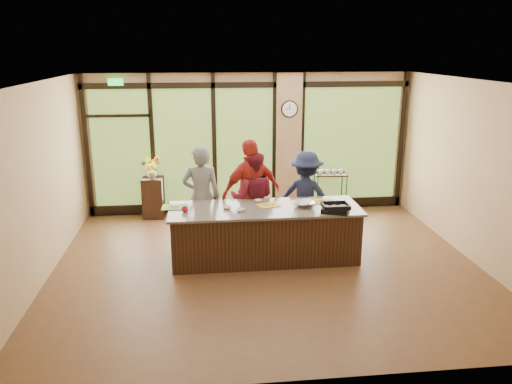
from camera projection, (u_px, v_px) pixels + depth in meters
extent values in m
plane|color=#56361E|center=(267.00, 266.00, 8.31)|extent=(7.00, 7.00, 0.00)
plane|color=white|center=(268.00, 82.00, 7.48)|extent=(7.00, 7.00, 0.00)
plane|color=tan|center=(249.00, 144.00, 10.76)|extent=(7.00, 0.00, 7.00)
plane|color=tan|center=(38.00, 185.00, 7.52)|extent=(0.00, 6.00, 6.00)
plane|color=tan|center=(476.00, 173.00, 8.27)|extent=(0.00, 6.00, 6.00)
cube|color=tan|center=(288.00, 143.00, 10.79)|extent=(0.55, 0.12, 3.00)
cube|color=black|center=(249.00, 85.00, 10.36)|extent=(6.90, 0.08, 0.12)
cube|color=black|center=(249.00, 205.00, 11.10)|extent=(6.90, 0.08, 0.20)
cube|color=#19D83F|center=(116.00, 82.00, 10.00)|extent=(0.30, 0.04, 0.14)
cube|color=#3F6322|center=(121.00, 149.00, 10.46)|extent=(1.20, 0.02, 2.50)
cube|color=#3F6322|center=(184.00, 148.00, 10.59)|extent=(1.20, 0.02, 2.50)
cube|color=#3F6322|center=(245.00, 146.00, 10.73)|extent=(1.20, 0.02, 2.50)
cube|color=#3F6322|center=(351.00, 144.00, 10.98)|extent=(2.10, 0.02, 2.50)
cube|color=black|center=(86.00, 148.00, 10.35)|extent=(0.08, 0.08, 3.00)
cube|color=black|center=(152.00, 146.00, 10.49)|extent=(0.08, 0.08, 3.00)
cube|color=black|center=(214.00, 145.00, 10.63)|extent=(0.08, 0.08, 3.00)
cube|color=black|center=(275.00, 144.00, 10.77)|extent=(0.08, 0.08, 3.00)
cube|color=black|center=(302.00, 143.00, 10.83)|extent=(0.08, 0.08, 3.00)
cube|color=black|center=(401.00, 141.00, 11.07)|extent=(0.08, 0.08, 3.00)
cube|color=black|center=(265.00, 234.00, 8.48)|extent=(3.10, 1.00, 0.88)
cube|color=#6E675B|center=(265.00, 209.00, 8.35)|extent=(3.20, 1.10, 0.04)
cylinder|color=black|center=(290.00, 109.00, 10.52)|extent=(0.36, 0.04, 0.36)
cylinder|color=white|center=(290.00, 109.00, 10.50)|extent=(0.31, 0.01, 0.31)
cube|color=black|center=(290.00, 107.00, 10.48)|extent=(0.01, 0.00, 0.11)
cube|color=black|center=(287.00, 109.00, 10.49)|extent=(0.09, 0.00, 0.01)
imported|color=slate|center=(202.00, 197.00, 8.88)|extent=(0.70, 0.48, 1.87)
imported|color=maroon|center=(253.00, 199.00, 9.05)|extent=(0.93, 0.78, 1.72)
imported|color=#A82419|center=(251.00, 193.00, 9.01)|extent=(1.24, 0.86, 1.95)
imported|color=#181D35|center=(306.00, 196.00, 9.27)|extent=(1.24, 1.00, 1.68)
cube|color=black|center=(335.00, 210.00, 8.11)|extent=(0.52, 0.48, 0.08)
imported|color=silver|center=(304.00, 204.00, 8.40)|extent=(0.42, 0.42, 0.09)
cube|color=#539536|center=(175.00, 207.00, 8.35)|extent=(0.44, 0.34, 0.01)
cube|color=gold|center=(269.00, 205.00, 8.45)|extent=(0.43, 0.37, 0.01)
cube|color=gold|center=(319.00, 201.00, 8.68)|extent=(0.53, 0.47, 0.01)
imported|color=white|center=(227.00, 208.00, 8.28)|extent=(0.18, 0.18, 0.04)
imported|color=white|center=(240.00, 210.00, 8.14)|extent=(0.17, 0.17, 0.04)
imported|color=white|center=(259.00, 201.00, 8.67)|extent=(0.17, 0.17, 0.03)
imported|color=red|center=(185.00, 209.00, 8.12)|extent=(0.14, 0.14, 0.08)
cube|color=black|center=(153.00, 197.00, 10.60)|extent=(0.46, 0.46, 0.87)
imported|color=#9A8454|center=(152.00, 172.00, 10.44)|extent=(0.32, 0.32, 0.25)
cube|color=black|center=(329.00, 203.00, 11.03)|extent=(0.73, 0.46, 0.03)
cube|color=black|center=(331.00, 174.00, 10.84)|extent=(0.73, 0.46, 0.03)
cylinder|color=black|center=(317.00, 195.00, 10.75)|extent=(0.02, 0.02, 0.90)
cylinder|color=black|center=(346.00, 194.00, 10.82)|extent=(0.02, 0.02, 0.90)
cylinder|color=black|center=(314.00, 190.00, 11.09)|extent=(0.02, 0.02, 0.90)
cylinder|color=black|center=(342.00, 189.00, 11.16)|extent=(0.02, 0.02, 0.90)
imported|color=silver|center=(321.00, 172.00, 10.80)|extent=(0.11, 0.11, 0.09)
imported|color=silver|center=(328.00, 172.00, 10.82)|extent=(0.11, 0.11, 0.09)
imported|color=silver|center=(334.00, 171.00, 10.84)|extent=(0.11, 0.11, 0.09)
imported|color=silver|center=(341.00, 171.00, 10.85)|extent=(0.11, 0.11, 0.09)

